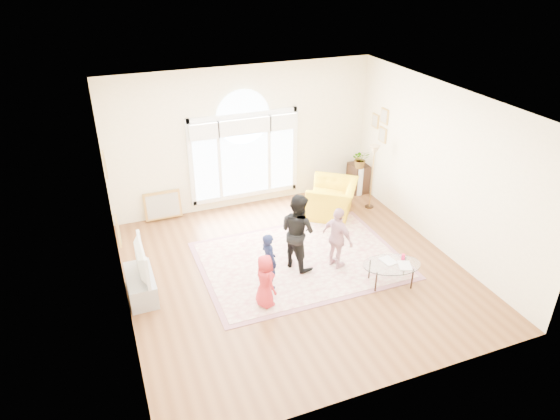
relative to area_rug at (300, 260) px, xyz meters
name	(u,v)px	position (x,y,z in m)	size (l,w,h in m)	color
ground	(295,271)	(-0.24, -0.29, -0.01)	(6.00, 6.00, 0.00)	brown
room_shell	(246,142)	(-0.23, 2.54, 1.56)	(6.00, 6.00, 6.00)	#F8EAC1
area_rug	(300,260)	(0.00, 0.00, 0.00)	(3.60, 2.60, 0.02)	beige
rug_border	(300,260)	(0.00, 0.00, 0.00)	(3.80, 2.80, 0.01)	#885660
tv_console	(141,285)	(-2.99, 0.01, 0.20)	(0.45, 1.00, 0.42)	#989AA0
television	(138,260)	(-2.98, 0.01, 0.71)	(0.17, 1.04, 0.60)	black
coffee_table	(392,265)	(1.20, -1.26, 0.39)	(1.16, 0.88, 0.54)	silver
armchair	(332,199)	(1.42, 1.50, 0.37)	(1.16, 1.01, 0.75)	yellow
side_cabinet	(358,178)	(2.54, 2.34, 0.34)	(0.40, 0.50, 0.70)	black
floor_lamp	(374,155)	(2.38, 1.47, 1.27)	(0.28, 0.28, 1.51)	black
plant_pedestal	(359,181)	(2.46, 2.16, 0.34)	(0.20, 0.20, 0.70)	white
potted_plant	(361,159)	(2.46, 2.16, 0.92)	(0.41, 0.35, 0.45)	#33722D
leaning_picture	(164,219)	(-2.17, 2.61, -0.01)	(0.80, 0.05, 0.62)	tan
child_red	(265,281)	(-1.09, -1.03, 0.49)	(0.47, 0.31, 0.96)	#B2232B
child_navy	(269,261)	(-0.85, -0.56, 0.54)	(0.39, 0.25, 1.06)	#121938
child_black	(298,231)	(-0.13, -0.14, 0.75)	(0.72, 0.56, 1.48)	black
child_pink	(338,238)	(0.54, -0.43, 0.62)	(0.71, 0.30, 1.22)	#C8909A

